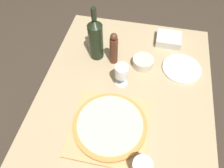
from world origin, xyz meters
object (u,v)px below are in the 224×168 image
at_px(pizza, 110,125).
at_px(small_bowl, 143,62).
at_px(wine_bottle, 96,38).
at_px(wine_glass, 122,72).
at_px(pepper_mill, 114,49).

height_order(pizza, small_bowl, small_bowl).
relative_size(wine_bottle, wine_glass, 2.45).
bearing_deg(wine_bottle, pepper_mill, -13.16).
bearing_deg(pepper_mill, pizza, -80.86).
distance_m(wine_glass, small_bowl, 0.20).
bearing_deg(pizza, wine_bottle, 111.44).
relative_size(wine_bottle, small_bowl, 2.74).
height_order(wine_bottle, small_bowl, wine_bottle).
xyz_separation_m(pepper_mill, small_bowl, (0.17, 0.00, -0.07)).
relative_size(pizza, wine_glass, 2.59).
height_order(wine_bottle, wine_glass, wine_bottle).
height_order(pizza, wine_bottle, wine_bottle).
distance_m(wine_bottle, pepper_mill, 0.12).
bearing_deg(wine_glass, pizza, -90.90).
relative_size(wine_bottle, pepper_mill, 1.58).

